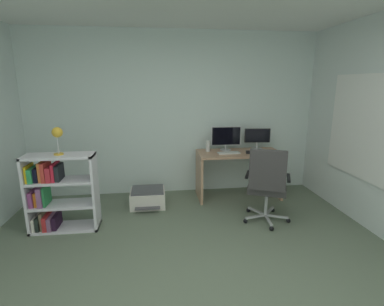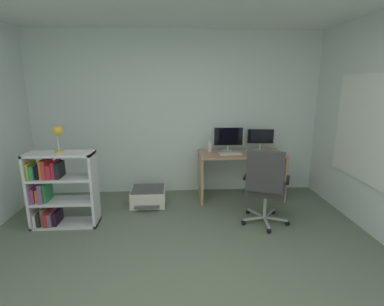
% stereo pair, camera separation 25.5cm
% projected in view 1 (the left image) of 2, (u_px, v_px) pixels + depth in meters
% --- Properties ---
extents(ground_plane, '(4.65, 5.28, 0.02)m').
position_uv_depth(ground_plane, '(197.00, 304.00, 2.41)').
color(ground_plane, slate).
rests_on(ground_plane, ground).
extents(wall_back, '(4.65, 0.10, 2.62)m').
position_uv_depth(wall_back, '(174.00, 114.00, 4.70)').
color(wall_back, silver).
rests_on(wall_back, ground).
extents(window_pane, '(0.01, 1.28, 1.24)m').
position_uv_depth(window_pane, '(366.00, 128.00, 3.60)').
color(window_pane, white).
extents(window_frame, '(0.02, 1.36, 1.32)m').
position_uv_depth(window_frame, '(366.00, 128.00, 3.60)').
color(window_frame, white).
extents(desk, '(1.31, 0.60, 0.75)m').
position_uv_depth(desk, '(239.00, 165.00, 4.59)').
color(desk, tan).
rests_on(desk, ground).
extents(monitor_main, '(0.49, 0.18, 0.39)m').
position_uv_depth(monitor_main, '(226.00, 137.00, 4.61)').
color(monitor_main, '#B2B5B7').
rests_on(monitor_main, desk).
extents(monitor_secondary, '(0.42, 0.18, 0.34)m').
position_uv_depth(monitor_secondary, '(257.00, 137.00, 4.68)').
color(monitor_secondary, '#B2B5B7').
rests_on(monitor_secondary, desk).
extents(keyboard, '(0.35, 0.16, 0.02)m').
position_uv_depth(keyboard, '(229.00, 153.00, 4.44)').
color(keyboard, silver).
rests_on(keyboard, desk).
extents(computer_mouse, '(0.08, 0.11, 0.03)m').
position_uv_depth(computer_mouse, '(248.00, 152.00, 4.45)').
color(computer_mouse, black).
rests_on(computer_mouse, desk).
extents(desktop_speaker, '(0.07, 0.07, 0.17)m').
position_uv_depth(desktop_speaker, '(208.00, 146.00, 4.56)').
color(desktop_speaker, silver).
rests_on(desktop_speaker, desk).
extents(office_chair, '(0.64, 0.65, 1.03)m').
position_uv_depth(office_chair, '(267.00, 183.00, 3.67)').
color(office_chair, '#B7BABC').
rests_on(office_chair, ground).
extents(bookshelf, '(0.82, 0.32, 0.97)m').
position_uv_depth(bookshelf, '(55.00, 193.00, 3.54)').
color(bookshelf, silver).
rests_on(bookshelf, ground).
extents(desk_lamp, '(0.13, 0.12, 0.33)m').
position_uv_depth(desk_lamp, '(57.00, 135.00, 3.38)').
color(desk_lamp, gold).
rests_on(desk_lamp, bookshelf).
extents(printer, '(0.51, 0.53, 0.26)m').
position_uv_depth(printer, '(148.00, 197.00, 4.32)').
color(printer, silver).
rests_on(printer, ground).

